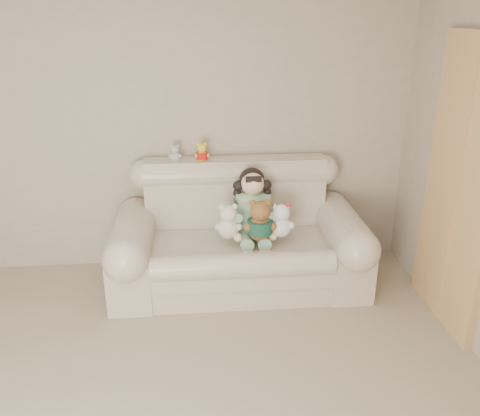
# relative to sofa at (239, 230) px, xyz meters

# --- Properties ---
(wall_back) EXTENTS (4.50, 0.00, 4.50)m
(wall_back) POSITION_rel_sofa_xyz_m (-0.71, 0.50, 0.78)
(wall_back) COLOR #B0A38C
(wall_back) RESTS_ON ground
(sofa) EXTENTS (2.10, 0.95, 1.03)m
(sofa) POSITION_rel_sofa_xyz_m (0.00, 0.00, 0.00)
(sofa) COLOR #C5B19F
(sofa) RESTS_ON floor
(door_panel) EXTENTS (0.06, 0.90, 2.10)m
(door_panel) POSITION_rel_sofa_xyz_m (1.51, -0.60, 0.54)
(door_panel) COLOR #B27A4C
(door_panel) RESTS_ON floor
(seated_child) EXTENTS (0.43, 0.49, 0.60)m
(seated_child) POSITION_rel_sofa_xyz_m (0.12, 0.08, 0.21)
(seated_child) COLOR #2D7B30
(seated_child) RESTS_ON sofa
(brown_teddy) EXTENTS (0.30, 0.26, 0.40)m
(brown_teddy) POSITION_rel_sofa_xyz_m (0.15, -0.17, 0.19)
(brown_teddy) COLOR brown
(brown_teddy) RESTS_ON sofa
(white_cat) EXTENTS (0.22, 0.17, 0.34)m
(white_cat) POSITION_rel_sofa_xyz_m (0.33, -0.12, 0.16)
(white_cat) COLOR silver
(white_cat) RESTS_ON sofa
(cream_teddy) EXTENTS (0.24, 0.20, 0.34)m
(cream_teddy) POSITION_rel_sofa_xyz_m (-0.09, -0.11, 0.16)
(cream_teddy) COLOR silver
(cream_teddy) RESTS_ON sofa
(yellow_mini_bear) EXTENTS (0.16, 0.14, 0.20)m
(yellow_mini_bear) POSITION_rel_sofa_xyz_m (-0.28, 0.34, 0.59)
(yellow_mini_bear) COLOR yellow
(yellow_mini_bear) RESTS_ON sofa
(grey_mini_plush) EXTENTS (0.12, 0.09, 0.18)m
(grey_mini_plush) POSITION_rel_sofa_xyz_m (-0.51, 0.36, 0.59)
(grey_mini_plush) COLOR #B6B5BD
(grey_mini_plush) RESTS_ON sofa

